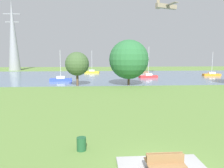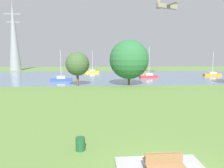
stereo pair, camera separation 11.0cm
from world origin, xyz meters
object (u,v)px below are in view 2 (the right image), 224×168
litter_bin (80,144)px  sailboat_orange (212,74)px  bench_facing_inland (165,167)px  sailboat_red (149,76)px  bench_facing_water (162,161)px  sailboat_brown (142,72)px  tree_mid_shore (77,64)px  light_aircraft (167,6)px  sailboat_blue (61,79)px  electricity_pylon (14,36)px  tree_west_near (129,60)px  sailboat_yellow (93,72)px

litter_bin → sailboat_orange: size_ratio=0.12×
bench_facing_inland → sailboat_red: size_ratio=0.23×
litter_bin → sailboat_orange: (33.38, 45.51, 0.06)m
bench_facing_water → sailboat_brown: bearing=78.9°
bench_facing_water → sailboat_brown: 60.40m
tree_mid_shore → light_aircraft: bearing=38.5°
bench_facing_inland → sailboat_blue: bearing=106.2°
electricity_pylon → sailboat_blue: bearing=-57.7°
sailboat_brown → electricity_pylon: bearing=160.1°
sailboat_orange → sailboat_blue: bearing=-166.4°
tree_west_near → light_aircraft: 26.08m
sailboat_orange → sailboat_red: size_ratio=0.85×
sailboat_yellow → bench_facing_water: bearing=-85.5°
tree_mid_shore → sailboat_brown: bearing=57.2°
tree_mid_shore → litter_bin: bearing=-84.5°
sailboat_orange → sailboat_blue: size_ratio=0.98×
bench_facing_inland → sailboat_yellow: sailboat_yellow is taller
bench_facing_inland → sailboat_orange: (29.22, 48.53, -0.01)m
litter_bin → sailboat_blue: bearing=101.2°
sailboat_yellow → tree_mid_shore: sailboat_yellow is taller
litter_bin → tree_west_near: size_ratio=0.09×
tree_west_near → light_aircraft: light_aircraft is taller
bench_facing_inland → sailboat_blue: sailboat_blue is taller
litter_bin → sailboat_orange: bearing=53.7°
litter_bin → sailboat_brown: sailboat_brown is taller
bench_facing_inland → light_aircraft: size_ratio=0.22×
sailboat_brown → sailboat_red: 15.17m
sailboat_yellow → sailboat_blue: (-6.45, -22.15, -0.01)m
sailboat_red → bench_facing_inland: bearing=-102.7°
tree_west_near → sailboat_orange: bearing=33.4°
sailboat_yellow → light_aircraft: bearing=-30.0°
litter_bin → light_aircraft: size_ratio=0.10×
sailboat_red → light_aircraft: light_aircraft is taller
sailboat_red → tree_west_near: size_ratio=0.91×
litter_bin → sailboat_yellow: bearing=90.6°
bench_facing_inland → sailboat_brown: 60.93m
bench_facing_water → tree_west_near: tree_west_near is taller
bench_facing_water → sailboat_red: sailboat_red is taller
sailboat_yellow → sailboat_blue: bearing=-106.2°
sailboat_yellow → tree_mid_shore: (-2.09, -29.69, 3.66)m
sailboat_yellow → sailboat_red: bearing=-47.3°
sailboat_red → tree_mid_shore: (-16.97, -13.54, 3.65)m
sailboat_orange → sailboat_brown: size_ratio=0.91×
sailboat_blue → tree_mid_shore: (4.36, -7.54, 3.66)m
sailboat_yellow → light_aircraft: size_ratio=0.89×
bench_facing_water → bench_facing_inland: bearing=-90.0°
sailboat_brown → bench_facing_inland: bearing=-101.0°
electricity_pylon → sailboat_brown: bearing=-19.9°
bench_facing_inland → tree_mid_shore: size_ratio=0.28×
tree_mid_shore → electricity_pylon: (-28.46, 45.61, 9.33)m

